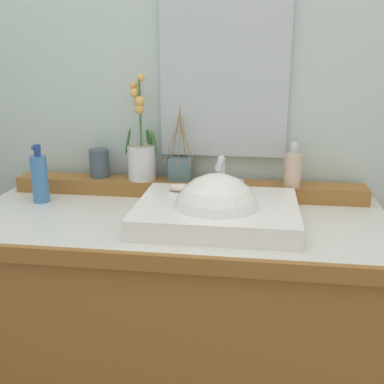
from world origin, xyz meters
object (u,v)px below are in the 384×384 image
at_px(soap_bar, 179,188).
at_px(lotion_bottle, 40,178).
at_px(sink_basin, 217,216).
at_px(reed_diffuser, 181,168).
at_px(potted_plant, 141,153).
at_px(tumbler_cup, 99,163).
at_px(soap_dispenser, 293,169).

height_order(soap_bar, lotion_bottle, lotion_bottle).
height_order(sink_basin, soap_bar, sink_basin).
xyz_separation_m(soap_bar, reed_diffuser, (-0.02, 0.16, 0.02)).
bearing_deg(reed_diffuser, soap_bar, -82.10).
relative_size(potted_plant, lotion_bottle, 1.85).
distance_m(sink_basin, soap_bar, 0.18).
distance_m(sink_basin, potted_plant, 0.40).
bearing_deg(potted_plant, tumbler_cup, 176.60).
bearing_deg(tumbler_cup, soap_dispenser, -2.46).
distance_m(potted_plant, lotion_bottle, 0.34).
bearing_deg(soap_dispenser, lotion_bottle, -171.67).
bearing_deg(soap_bar, potted_plant, 137.18).
xyz_separation_m(potted_plant, soap_dispenser, (0.51, -0.02, -0.03)).
bearing_deg(tumbler_cup, lotion_bottle, -135.98).
bearing_deg(lotion_bottle, soap_dispenser, 8.33).
bearing_deg(reed_diffuser, potted_plant, -174.06).
relative_size(potted_plant, soap_dispenser, 2.43).
xyz_separation_m(sink_basin, tumbler_cup, (-0.44, 0.27, 0.08)).
bearing_deg(soap_bar, lotion_bottle, 179.34).
relative_size(sink_basin, reed_diffuser, 1.85).
height_order(soap_bar, potted_plant, potted_plant).
xyz_separation_m(soap_bar, tumbler_cup, (-0.31, 0.15, 0.03)).
bearing_deg(lotion_bottle, tumbler_cup, 44.02).
xyz_separation_m(soap_dispenser, reed_diffuser, (-0.38, 0.03, -0.02)).
bearing_deg(soap_bar, reed_diffuser, 97.90).
relative_size(soap_bar, potted_plant, 0.20).
height_order(sink_basin, tumbler_cup, sink_basin).
height_order(soap_dispenser, reed_diffuser, reed_diffuser).
relative_size(tumbler_cup, reed_diffuser, 0.39).
bearing_deg(potted_plant, lotion_bottle, -155.71).
bearing_deg(soap_bar, sink_basin, -41.57).
distance_m(soap_bar, reed_diffuser, 0.16).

